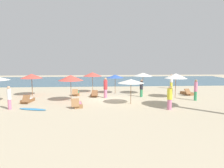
# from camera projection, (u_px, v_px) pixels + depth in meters

# --- Properties ---
(ground_plane) EXTENTS (60.00, 60.00, 0.00)m
(ground_plane) POSITION_uv_depth(u_px,v_px,m) (105.00, 99.00, 19.42)
(ground_plane) COLOR #BCAD8E
(ocean_water) EXTENTS (48.00, 16.00, 0.06)m
(ocean_water) POSITION_uv_depth(u_px,v_px,m) (102.00, 80.00, 36.27)
(ocean_water) COLOR #3D6075
(ocean_water) RESTS_ON ground_plane
(umbrella_0) EXTENTS (2.14, 2.14, 2.04)m
(umbrella_0) POSITION_uv_depth(u_px,v_px,m) (131.00, 81.00, 17.05)
(umbrella_0) COLOR brown
(umbrella_0) RESTS_ON ground_plane
(umbrella_1) EXTENTS (2.15, 2.15, 2.28)m
(umbrella_1) POSITION_uv_depth(u_px,v_px,m) (71.00, 78.00, 18.23)
(umbrella_1) COLOR brown
(umbrella_1) RESTS_ON ground_plane
(umbrella_2) EXTENTS (1.87, 1.87, 2.02)m
(umbrella_2) POSITION_uv_depth(u_px,v_px,m) (115.00, 76.00, 22.38)
(umbrella_2) COLOR brown
(umbrella_2) RESTS_ON ground_plane
(umbrella_4) EXTENTS (2.08, 2.08, 2.32)m
(umbrella_4) POSITION_uv_depth(u_px,v_px,m) (176.00, 76.00, 19.88)
(umbrella_4) COLOR brown
(umbrella_4) RESTS_ON ground_plane
(umbrella_5) EXTENTS (2.03, 2.03, 2.24)m
(umbrella_5) POSITION_uv_depth(u_px,v_px,m) (143.00, 74.00, 22.07)
(umbrella_5) COLOR olive
(umbrella_5) RESTS_ON ground_plane
(umbrella_6) EXTENTS (2.06, 2.06, 2.24)m
(umbrella_6) POSITION_uv_depth(u_px,v_px,m) (92.00, 74.00, 22.97)
(umbrella_6) COLOR olive
(umbrella_6) RESTS_ON ground_plane
(umbrella_7) EXTENTS (2.16, 2.16, 2.19)m
(umbrella_7) POSITION_uv_depth(u_px,v_px,m) (32.00, 76.00, 21.15)
(umbrella_7) COLOR brown
(umbrella_7) RESTS_ON ground_plane
(lounger_0) EXTENTS (0.75, 1.75, 0.68)m
(lounger_0) POSITION_uv_depth(u_px,v_px,m) (76.00, 93.00, 21.61)
(lounger_0) COLOR olive
(lounger_0) RESTS_ON ground_plane
(lounger_1) EXTENTS (0.69, 1.72, 0.69)m
(lounger_1) POSITION_uv_depth(u_px,v_px,m) (94.00, 95.00, 20.83)
(lounger_1) COLOR brown
(lounger_1) RESTS_ON ground_plane
(lounger_2) EXTENTS (0.82, 1.74, 0.71)m
(lounger_2) POSITION_uv_depth(u_px,v_px,m) (28.00, 100.00, 17.87)
(lounger_2) COLOR brown
(lounger_2) RESTS_ON ground_plane
(lounger_3) EXTENTS (1.10, 1.78, 0.70)m
(lounger_3) POSITION_uv_depth(u_px,v_px,m) (187.00, 93.00, 21.80)
(lounger_3) COLOR brown
(lounger_3) RESTS_ON ground_plane
(lounger_5) EXTENTS (0.87, 1.71, 0.75)m
(lounger_5) POSITION_uv_depth(u_px,v_px,m) (78.00, 104.00, 16.22)
(lounger_5) COLOR olive
(lounger_5) RESTS_ON ground_plane
(person_0) EXTENTS (0.41, 0.41, 1.70)m
(person_0) POSITION_uv_depth(u_px,v_px,m) (141.00, 88.00, 20.45)
(person_0) COLOR #338C59
(person_0) RESTS_ON ground_plane
(person_1) EXTENTS (0.40, 0.40, 1.72)m
(person_1) POSITION_uv_depth(u_px,v_px,m) (9.00, 97.00, 15.26)
(person_1) COLOR #D17299
(person_1) RESTS_ON ground_plane
(person_2) EXTENTS (0.51, 0.51, 1.90)m
(person_2) POSITION_uv_depth(u_px,v_px,m) (105.00, 88.00, 19.92)
(person_2) COLOR #D17299
(person_2) RESTS_ON ground_plane
(person_3) EXTENTS (0.48, 0.48, 1.81)m
(person_3) POSITION_uv_depth(u_px,v_px,m) (171.00, 81.00, 26.37)
(person_3) COLOR yellow
(person_3) RESTS_ON ground_plane
(person_4) EXTENTS (0.42, 0.42, 1.87)m
(person_4) POSITION_uv_depth(u_px,v_px,m) (196.00, 90.00, 18.62)
(person_4) COLOR #338C59
(person_4) RESTS_ON ground_plane
(person_5) EXTENTS (0.46, 0.46, 1.74)m
(person_5) POSITION_uv_depth(u_px,v_px,m) (170.00, 98.00, 15.23)
(person_5) COLOR #D17299
(person_5) RESTS_ON ground_plane
(surfboard) EXTENTS (2.22, 1.16, 0.07)m
(surfboard) POSITION_uv_depth(u_px,v_px,m) (33.00, 109.00, 15.29)
(surfboard) COLOR #338CCC
(surfboard) RESTS_ON ground_plane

